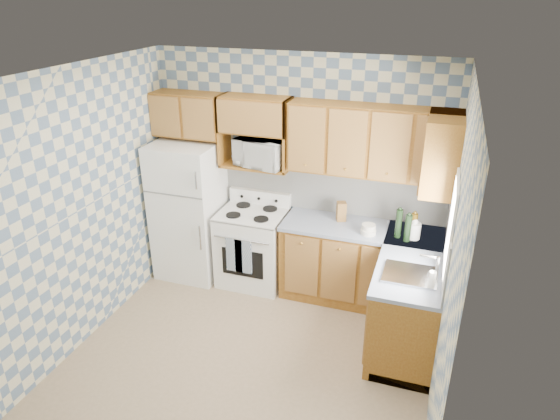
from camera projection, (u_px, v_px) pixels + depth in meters
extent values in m
plane|color=#856E52|center=(251.00, 354.00, 4.93)|extent=(3.40, 3.40, 0.00)
cube|color=slate|center=(299.00, 173.00, 5.76)|extent=(3.40, 0.02, 2.70)
cube|color=slate|center=(450.00, 264.00, 3.88)|extent=(0.02, 3.20, 2.70)
cube|color=silver|center=(332.00, 189.00, 5.69)|extent=(2.60, 0.02, 0.56)
cube|color=silver|center=(449.00, 236.00, 4.64)|extent=(0.02, 1.60, 0.56)
cube|color=white|center=(189.00, 210.00, 6.03)|extent=(0.75, 0.70, 1.68)
cube|color=white|center=(253.00, 248.00, 5.98)|extent=(0.76, 0.65, 0.90)
cube|color=silver|center=(252.00, 213.00, 5.80)|extent=(0.76, 0.65, 0.02)
cube|color=white|center=(260.00, 197.00, 5.99)|extent=(0.76, 0.08, 0.17)
cube|color=navy|center=(234.00, 255.00, 5.68)|extent=(0.20, 0.02, 0.42)
cube|color=navy|center=(243.00, 256.00, 5.65)|extent=(0.20, 0.02, 0.42)
cube|color=brown|center=(360.00, 265.00, 5.63)|extent=(1.75, 0.60, 0.88)
cube|color=brown|center=(408.00, 298.00, 5.04)|extent=(0.60, 1.60, 0.88)
cube|color=slate|center=(363.00, 229.00, 5.44)|extent=(1.77, 0.63, 0.04)
cube|color=slate|center=(413.00, 259.00, 4.85)|extent=(0.63, 1.60, 0.04)
cube|color=brown|center=(372.00, 141.00, 5.17)|extent=(1.75, 0.33, 0.74)
cube|color=brown|center=(189.00, 114.00, 5.73)|extent=(0.82, 0.33, 0.50)
cube|color=brown|center=(442.00, 153.00, 4.80)|extent=(0.33, 0.70, 0.74)
cube|color=brown|center=(256.00, 166.00, 5.71)|extent=(0.80, 0.33, 0.03)
imported|color=white|center=(262.00, 152.00, 5.63)|extent=(0.63, 0.48, 0.31)
cube|color=#B7B7BC|center=(410.00, 275.00, 4.53)|extent=(0.48, 0.40, 0.03)
cube|color=silver|center=(451.00, 228.00, 4.23)|extent=(0.02, 0.66, 0.86)
cylinder|color=black|center=(399.00, 223.00, 5.16)|extent=(0.07, 0.07, 0.31)
cylinder|color=black|center=(408.00, 228.00, 5.09)|extent=(0.07, 0.07, 0.29)
cylinder|color=#4D360A|center=(414.00, 226.00, 5.16)|extent=(0.07, 0.07, 0.27)
cube|color=brown|center=(341.00, 211.00, 5.55)|extent=(0.13, 0.13, 0.22)
cylinder|color=white|center=(414.00, 231.00, 5.17)|extent=(0.13, 0.13, 0.17)
cylinder|color=beige|center=(432.00, 280.00, 4.30)|extent=(0.06, 0.06, 0.17)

